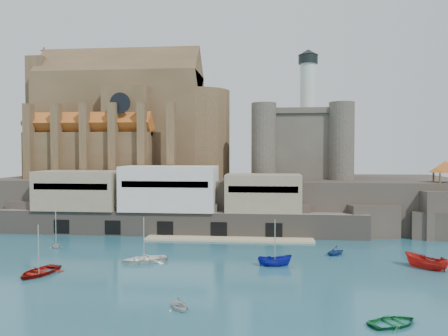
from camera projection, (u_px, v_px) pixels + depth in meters
name	position (u px, v px, depth m)	size (l,w,h in m)	color
ground	(203.00, 265.00, 60.27)	(300.00, 300.00, 0.00)	#1B4B5C
promontory	(228.00, 200.00, 99.27)	(100.00, 36.00, 10.00)	#2B2520
quay	(168.00, 202.00, 84.01)	(70.00, 12.00, 13.05)	#6F6458
church	(128.00, 125.00, 103.51)	(47.00, 25.93, 30.51)	brown
castle_keep	(300.00, 141.00, 98.89)	(21.20, 21.20, 29.30)	#454036
rock_outcrop	(445.00, 214.00, 81.68)	(14.50, 10.50, 8.70)	#2B2520
pavilion	(446.00, 168.00, 81.53)	(6.40, 6.40, 5.40)	brown
boat_0	(39.00, 274.00, 55.79)	(4.60, 1.34, 6.45)	maroon
boat_1	(179.00, 309.00, 43.35)	(2.62, 1.60, 3.03)	silver
boat_2	(275.00, 266.00, 60.05)	(1.79, 1.84, 4.75)	#121A9E
boat_3	(394.00, 325.00, 39.50)	(3.61, 1.05, 5.05)	#126B32
boat_4	(56.00, 248.00, 71.48)	(2.43, 1.48, 2.81)	beige
boat_5	(426.00, 269.00, 58.54)	(2.20, 2.25, 5.84)	red
boat_6	(144.00, 262.00, 62.31)	(4.72, 1.37, 6.61)	white
boat_7	(335.00, 255.00, 66.35)	(2.96, 1.81, 3.43)	navy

